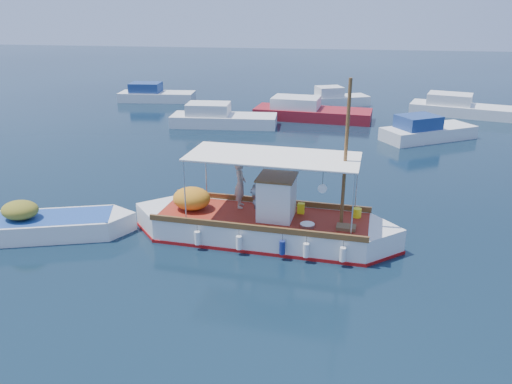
# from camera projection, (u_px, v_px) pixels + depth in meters

# --- Properties ---
(ground) EXTENTS (160.00, 160.00, 0.00)m
(ground) POSITION_uv_depth(u_px,v_px,m) (270.00, 236.00, 18.56)
(ground) COLOR black
(ground) RESTS_ON ground
(fishing_caique) EXTENTS (10.01, 3.37, 6.12)m
(fishing_caique) POSITION_uv_depth(u_px,v_px,m) (261.00, 225.00, 18.18)
(fishing_caique) COLOR white
(fishing_caique) RESTS_ON ground
(dinghy) EXTENTS (6.27, 3.18, 1.60)m
(dinghy) POSITION_uv_depth(u_px,v_px,m) (45.00, 227.00, 18.50)
(dinghy) COLOR white
(dinghy) RESTS_ON ground
(bg_boat_nw) EXTENTS (7.41, 2.87, 1.80)m
(bg_boat_nw) POSITION_uv_depth(u_px,v_px,m) (221.00, 119.00, 34.82)
(bg_boat_nw) COLOR silver
(bg_boat_nw) RESTS_ON ground
(bg_boat_n) EXTENTS (8.74, 3.68, 1.80)m
(bg_boat_n) POSITION_uv_depth(u_px,v_px,m) (309.00, 113.00, 36.89)
(bg_boat_n) COLOR maroon
(bg_boat_n) RESTS_ON ground
(bg_boat_ne) EXTENTS (6.27, 5.04, 1.80)m
(bg_boat_ne) POSITION_uv_depth(u_px,v_px,m) (426.00, 132.00, 31.38)
(bg_boat_ne) COLOR silver
(bg_boat_ne) RESTS_ON ground
(bg_boat_e) EXTENTS (8.32, 4.69, 1.80)m
(bg_boat_e) POSITION_uv_depth(u_px,v_px,m) (461.00, 109.00, 38.13)
(bg_boat_e) COLOR silver
(bg_boat_e) RESTS_ON ground
(bg_boat_far_w) EXTENTS (6.62, 2.86, 1.80)m
(bg_boat_far_w) POSITION_uv_depth(u_px,v_px,m) (155.00, 96.00, 43.60)
(bg_boat_far_w) COLOR silver
(bg_boat_far_w) RESTS_ON ground
(bg_boat_far_n) EXTENTS (5.48, 3.82, 1.80)m
(bg_boat_far_n) POSITION_uv_depth(u_px,v_px,m) (336.00, 100.00, 41.76)
(bg_boat_far_n) COLOR silver
(bg_boat_far_n) RESTS_ON ground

